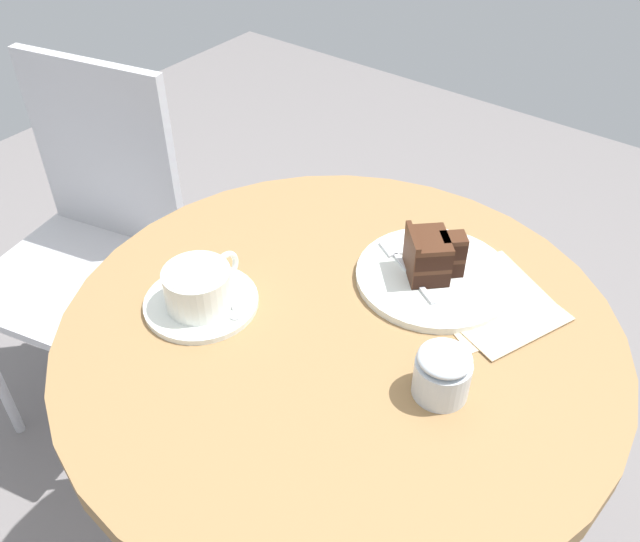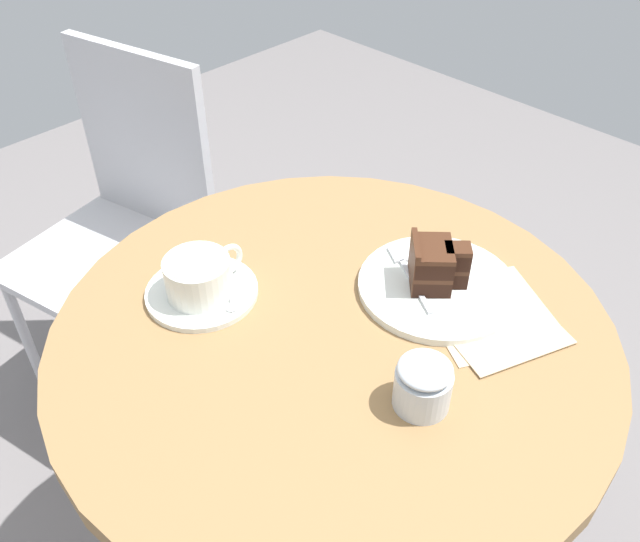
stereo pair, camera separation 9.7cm
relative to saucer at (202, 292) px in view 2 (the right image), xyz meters
name	(u,v)px [view 2 (the right image)]	position (x,y,z in m)	size (l,w,h in m)	color
cafe_table	(332,384)	(0.09, -0.18, -0.13)	(0.78, 0.78, 0.74)	olive
saucer	(202,292)	(0.00, 0.00, 0.00)	(0.16, 0.16, 0.01)	silver
coffee_cup	(199,276)	(0.00, 0.00, 0.04)	(0.13, 0.10, 0.06)	silver
teaspoon	(232,296)	(0.02, -0.04, 0.01)	(0.06, 0.08, 0.00)	silver
cake_plate	(437,287)	(0.25, -0.24, 0.00)	(0.23, 0.23, 0.01)	silver
cake_slice	(434,265)	(0.25, -0.23, 0.04)	(0.09, 0.09, 0.07)	black
fork	(407,270)	(0.24, -0.19, 0.01)	(0.09, 0.14, 0.00)	silver
napkin	(492,317)	(0.25, -0.33, 0.00)	(0.23, 0.23, 0.00)	beige
cafe_chair	(127,212)	(0.19, 0.56, -0.23)	(0.46, 0.46, 0.86)	#BCBCC1
sugar_pot	(423,384)	(0.07, -0.35, 0.03)	(0.07, 0.07, 0.07)	silver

